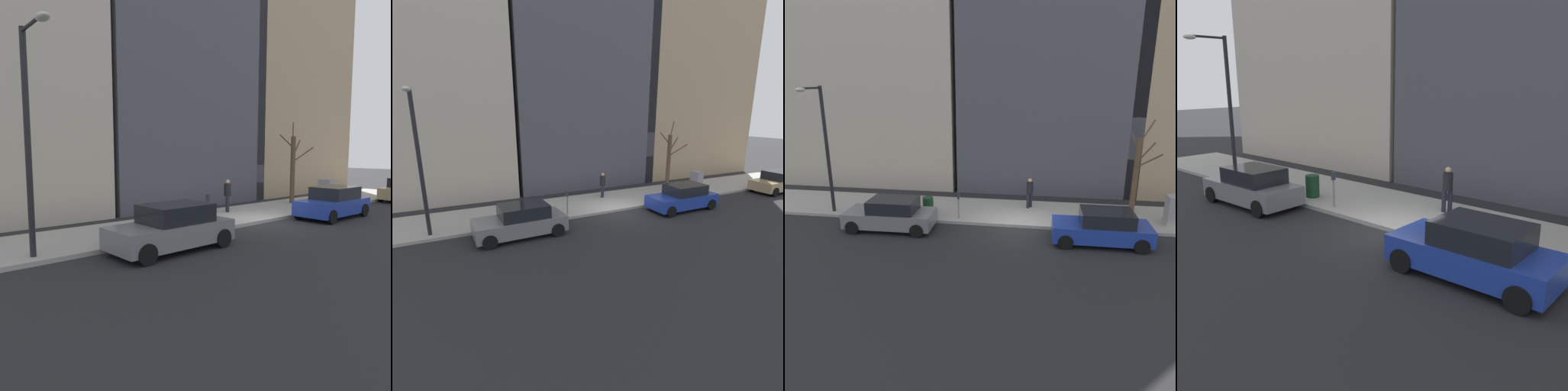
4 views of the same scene
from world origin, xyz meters
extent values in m
plane|color=#232326|center=(0.00, 0.00, 0.00)|extent=(120.00, 120.00, 0.00)
cube|color=#9E9B93|center=(2.00, 0.00, 0.07)|extent=(4.00, 36.00, 0.15)
cube|color=#1E389E|center=(-1.24, -3.58, 0.57)|extent=(1.83, 4.21, 0.70)
cube|color=black|center=(-1.24, -3.78, 1.22)|extent=(1.62, 2.21, 0.60)
cylinder|color=black|center=(-2.11, -2.04, 0.32)|extent=(0.22, 0.64, 0.64)
cylinder|color=black|center=(-0.41, -2.02, 0.32)|extent=(0.22, 0.64, 0.64)
cylinder|color=black|center=(-2.08, -5.14, 0.32)|extent=(0.22, 0.64, 0.64)
cylinder|color=black|center=(-0.38, -5.12, 0.32)|extent=(0.22, 0.64, 0.64)
cube|color=slate|center=(-1.08, 6.19, 0.57)|extent=(1.90, 4.24, 0.70)
cube|color=black|center=(-1.08, 5.99, 1.22)|extent=(1.65, 2.24, 0.60)
cylinder|color=black|center=(-1.97, 7.72, 0.32)|extent=(0.23, 0.64, 0.64)
cylinder|color=black|center=(-0.27, 7.76, 0.32)|extent=(0.23, 0.64, 0.64)
cylinder|color=black|center=(-1.90, 4.62, 0.32)|extent=(0.23, 0.64, 0.64)
cylinder|color=black|center=(-0.20, 4.66, 0.32)|extent=(0.23, 0.64, 0.64)
cylinder|color=slate|center=(0.45, 3.16, 0.68)|extent=(0.07, 0.07, 1.05)
cube|color=#2D333D|center=(0.45, 3.16, 1.35)|extent=(0.14, 0.10, 0.30)
cube|color=#A8A399|center=(1.30, -7.27, 0.24)|extent=(0.83, 0.61, 0.18)
cube|color=#939399|center=(1.30, -7.27, 0.96)|extent=(0.75, 0.55, 1.25)
cylinder|color=black|center=(0.55, 10.04, 3.40)|extent=(0.18, 0.18, 6.50)
cylinder|color=black|center=(-0.25, 10.04, 6.55)|extent=(1.60, 0.10, 0.10)
ellipsoid|color=beige|center=(-1.05, 10.04, 6.50)|extent=(0.56, 0.32, 0.20)
cylinder|color=brown|center=(2.60, -5.69, 2.14)|extent=(0.28, 0.28, 3.98)
cylinder|color=brown|center=(2.19, -6.16, 3.07)|extent=(0.75, 1.06, 0.90)
cylinder|color=brown|center=(3.02, -5.60, 3.85)|extent=(0.90, 0.29, 0.86)
cylinder|color=brown|center=(2.65, -6.09, 3.42)|extent=(0.17, 0.86, 1.07)
cylinder|color=brown|center=(2.91, -6.08, 4.40)|extent=(0.65, 0.86, 1.28)
cylinder|color=#14381E|center=(0.90, 4.89, 0.60)|extent=(0.56, 0.56, 0.90)
cylinder|color=#1E1E2D|center=(2.85, -0.41, 0.56)|extent=(0.16, 0.16, 0.82)
cylinder|color=#1E1E2D|center=(2.66, -0.26, 0.56)|extent=(0.16, 0.16, 0.82)
cylinder|color=black|center=(2.76, -0.33, 1.28)|extent=(0.36, 0.36, 0.62)
sphere|color=tan|center=(2.76, -0.33, 1.70)|extent=(0.22, 0.22, 0.22)
cube|color=#BCB29E|center=(11.82, 10.93, 12.16)|extent=(12.65, 12.65, 24.33)
camera|label=1|loc=(-10.87, 13.55, 3.22)|focal=35.00mm
camera|label=2|loc=(-14.57, 9.23, 5.66)|focal=28.00mm
camera|label=3|loc=(-17.39, -0.77, 6.94)|focal=35.00mm
camera|label=4|loc=(-10.37, -8.32, 4.86)|focal=40.00mm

